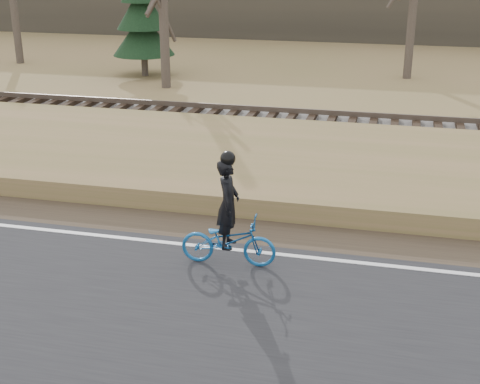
# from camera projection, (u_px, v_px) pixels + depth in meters

# --- Properties ---
(ground) EXTENTS (120.00, 120.00, 0.00)m
(ground) POSITION_uv_depth(u_px,v_px,m) (38.00, 237.00, 13.07)
(ground) COLOR olive
(ground) RESTS_ON ground
(edge_line) EXTENTS (120.00, 0.12, 0.01)m
(edge_line) POSITION_uv_depth(u_px,v_px,m) (43.00, 229.00, 13.23)
(edge_line) COLOR silver
(edge_line) RESTS_ON road
(shoulder) EXTENTS (120.00, 1.60, 0.04)m
(shoulder) POSITION_uv_depth(u_px,v_px,m) (67.00, 213.00, 14.16)
(shoulder) COLOR #473A2B
(shoulder) RESTS_ON ground
(embankment) EXTENTS (120.00, 5.00, 0.44)m
(embankment) POSITION_uv_depth(u_px,v_px,m) (122.00, 161.00, 16.81)
(embankment) COLOR olive
(embankment) RESTS_ON ground
(ballast) EXTENTS (120.00, 3.00, 0.45)m
(ballast) POSITION_uv_depth(u_px,v_px,m) (171.00, 124.00, 20.27)
(ballast) COLOR slate
(ballast) RESTS_ON ground
(railroad) EXTENTS (120.00, 2.40, 0.29)m
(railroad) POSITION_uv_depth(u_px,v_px,m) (171.00, 114.00, 20.16)
(railroad) COLOR black
(railroad) RESTS_ON ballast
(cyclist) EXTENTS (1.71, 0.69, 2.09)m
(cyclist) POSITION_uv_depth(u_px,v_px,m) (228.00, 229.00, 11.62)
(cyclist) COLOR #155695
(cyclist) RESTS_ON road
(bare_tree_near_left) EXTENTS (0.36, 0.36, 6.13)m
(bare_tree_near_left) POSITION_uv_depth(u_px,v_px,m) (163.00, 7.00, 25.25)
(bare_tree_near_left) COLOR #4B4137
(bare_tree_near_left) RESTS_ON ground
(conifer) EXTENTS (2.60, 2.60, 5.87)m
(conifer) POSITION_uv_depth(u_px,v_px,m) (142.00, 9.00, 27.69)
(conifer) COLOR #4B4137
(conifer) RESTS_ON ground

